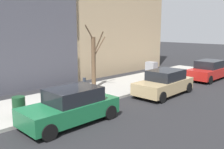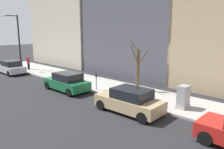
% 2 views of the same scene
% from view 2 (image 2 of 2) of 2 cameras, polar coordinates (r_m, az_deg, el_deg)
% --- Properties ---
extents(ground_plane, '(120.00, 120.00, 0.00)m').
position_cam_2_polar(ground_plane, '(19.23, -9.47, -3.44)').
color(ground_plane, '#232326').
extents(sidewalk, '(4.00, 36.00, 0.15)m').
position_cam_2_polar(sidewalk, '(20.43, -5.01, -2.21)').
color(sidewalk, '#9E9B93').
rests_on(sidewalk, ground).
extents(parked_car_tan, '(2.02, 4.25, 1.52)m').
position_cam_2_polar(parked_car_tan, '(13.30, 4.63, -6.85)').
color(parked_car_tan, tan).
rests_on(parked_car_tan, ground).
extents(parked_car_green, '(1.93, 4.20, 1.52)m').
position_cam_2_polar(parked_car_green, '(18.28, -11.73, -1.93)').
color(parked_car_green, '#196038').
rests_on(parked_car_green, ground).
extents(parked_car_silver, '(1.95, 4.21, 1.52)m').
position_cam_2_polar(parked_car_silver, '(27.51, -24.87, 1.73)').
color(parked_car_silver, '#B7B7BC').
rests_on(parked_car_silver, ground).
extents(parking_meter, '(0.14, 0.10, 1.35)m').
position_cam_2_polar(parking_meter, '(17.64, -4.13, -1.40)').
color(parking_meter, slate).
rests_on(parking_meter, sidewalk).
extents(utility_box, '(0.83, 0.61, 1.43)m').
position_cam_2_polar(utility_box, '(14.26, 18.12, -5.65)').
color(utility_box, '#A8A399').
rests_on(utility_box, sidewalk).
extents(streetlamp, '(1.97, 0.32, 6.50)m').
position_cam_2_polar(streetlamp, '(28.96, -23.63, 8.82)').
color(streetlamp, black).
rests_on(streetlamp, sidewalk).
extents(bare_tree, '(1.09, 1.78, 4.09)m').
position_cam_2_polar(bare_tree, '(17.34, 6.70, 1.60)').
color(bare_tree, brown).
rests_on(bare_tree, sidewalk).
extents(trash_bin, '(0.56, 0.56, 0.90)m').
position_cam_2_polar(trash_bin, '(20.53, -9.52, -0.76)').
color(trash_bin, '#14381E').
rests_on(trash_bin, sidewalk).
extents(pedestrian_near_meter, '(0.36, 0.40, 1.66)m').
position_cam_2_polar(pedestrian_near_meter, '(28.71, -21.02, 3.12)').
color(pedestrian_near_meter, '#1E1E2D').
rests_on(pedestrian_near_meter, sidewalk).
extents(office_tower_right, '(12.16, 12.16, 17.51)m').
position_cam_2_polar(office_tower_right, '(35.51, -6.81, 17.69)').
color(office_tower_right, '#BCB29E').
rests_on(office_tower_right, ground).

